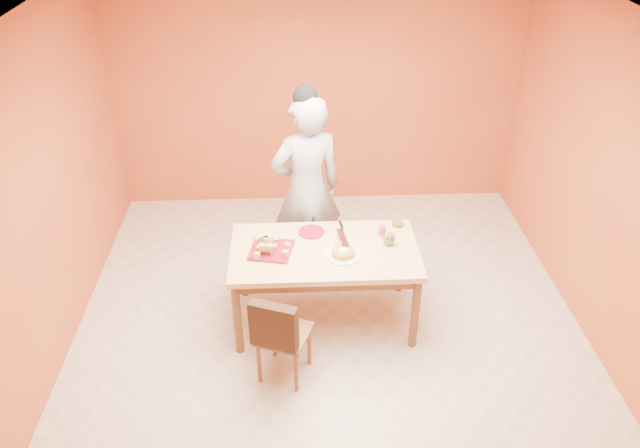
{
  "coord_description": "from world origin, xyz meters",
  "views": [
    {
      "loc": [
        -0.29,
        -4.12,
        3.75
      ],
      "look_at": [
        -0.08,
        0.3,
        0.98
      ],
      "focal_mm": 35.0,
      "sensor_mm": 36.0,
      "label": 1
    }
  ],
  "objects_px": {
    "pastry_platter": "(271,250)",
    "sponge_cake": "(343,253)",
    "person": "(307,190)",
    "checker_tin": "(398,224)",
    "magenta_glass": "(382,231)",
    "egg_ornament": "(389,239)",
    "dining_table": "(324,258)",
    "dining_chair": "(284,333)",
    "red_dinner_plate": "(312,232)"
  },
  "relations": [
    {
      "from": "person",
      "to": "red_dinner_plate",
      "type": "xyz_separation_m",
      "value": [
        0.03,
        -0.46,
        -0.17
      ]
    },
    {
      "from": "pastry_platter",
      "to": "red_dinner_plate",
      "type": "relative_size",
      "value": 1.47
    },
    {
      "from": "red_dinner_plate",
      "to": "magenta_glass",
      "type": "xyz_separation_m",
      "value": [
        0.62,
        -0.07,
        0.04
      ]
    },
    {
      "from": "person",
      "to": "magenta_glass",
      "type": "height_order",
      "value": "person"
    },
    {
      "from": "dining_chair",
      "to": "egg_ornament",
      "type": "height_order",
      "value": "egg_ornament"
    },
    {
      "from": "pastry_platter",
      "to": "checker_tin",
      "type": "relative_size",
      "value": 3.34
    },
    {
      "from": "sponge_cake",
      "to": "magenta_glass",
      "type": "bearing_deg",
      "value": 39.47
    },
    {
      "from": "pastry_platter",
      "to": "sponge_cake",
      "type": "bearing_deg",
      "value": -9.48
    },
    {
      "from": "person",
      "to": "magenta_glass",
      "type": "bearing_deg",
      "value": 124.77
    },
    {
      "from": "red_dinner_plate",
      "to": "checker_tin",
      "type": "distance_m",
      "value": 0.78
    },
    {
      "from": "egg_ornament",
      "to": "dining_table",
      "type": "bearing_deg",
      "value": 166.97
    },
    {
      "from": "person",
      "to": "egg_ornament",
      "type": "distance_m",
      "value": 0.98
    },
    {
      "from": "dining_chair",
      "to": "magenta_glass",
      "type": "bearing_deg",
      "value": 66.19
    },
    {
      "from": "egg_ornament",
      "to": "checker_tin",
      "type": "height_order",
      "value": "egg_ornament"
    },
    {
      "from": "person",
      "to": "checker_tin",
      "type": "height_order",
      "value": "person"
    },
    {
      "from": "magenta_glass",
      "to": "egg_ornament",
      "type": "bearing_deg",
      "value": -76.81
    },
    {
      "from": "person",
      "to": "checker_tin",
      "type": "xyz_separation_m",
      "value": [
        0.81,
        -0.38,
        -0.16
      ]
    },
    {
      "from": "person",
      "to": "dining_table",
      "type": "bearing_deg",
      "value": 84.24
    },
    {
      "from": "egg_ornament",
      "to": "magenta_glass",
      "type": "bearing_deg",
      "value": 86.21
    },
    {
      "from": "person",
      "to": "checker_tin",
      "type": "bearing_deg",
      "value": 139.15
    },
    {
      "from": "checker_tin",
      "to": "sponge_cake",
      "type": "bearing_deg",
      "value": -139.36
    },
    {
      "from": "pastry_platter",
      "to": "red_dinner_plate",
      "type": "xyz_separation_m",
      "value": [
        0.35,
        0.27,
        -0.0
      ]
    },
    {
      "from": "person",
      "to": "egg_ornament",
      "type": "height_order",
      "value": "person"
    },
    {
      "from": "person",
      "to": "red_dinner_plate",
      "type": "distance_m",
      "value": 0.49
    },
    {
      "from": "pastry_platter",
      "to": "red_dinner_plate",
      "type": "distance_m",
      "value": 0.44
    },
    {
      "from": "pastry_platter",
      "to": "sponge_cake",
      "type": "relative_size",
      "value": 1.78
    },
    {
      "from": "pastry_platter",
      "to": "magenta_glass",
      "type": "xyz_separation_m",
      "value": [
        0.97,
        0.2,
        0.04
      ]
    },
    {
      "from": "person",
      "to": "egg_ornament",
      "type": "xyz_separation_m",
      "value": [
        0.68,
        -0.69,
        -0.11
      ]
    },
    {
      "from": "dining_table",
      "to": "person",
      "type": "distance_m",
      "value": 0.79
    },
    {
      "from": "dining_chair",
      "to": "magenta_glass",
      "type": "distance_m",
      "value": 1.29
    },
    {
      "from": "pastry_platter",
      "to": "magenta_glass",
      "type": "distance_m",
      "value": 0.99
    },
    {
      "from": "dining_chair",
      "to": "red_dinner_plate",
      "type": "height_order",
      "value": "dining_chair"
    },
    {
      "from": "red_dinner_plate",
      "to": "magenta_glass",
      "type": "distance_m",
      "value": 0.62
    },
    {
      "from": "egg_ornament",
      "to": "magenta_glass",
      "type": "height_order",
      "value": "egg_ornament"
    },
    {
      "from": "egg_ornament",
      "to": "checker_tin",
      "type": "distance_m",
      "value": 0.34
    },
    {
      "from": "magenta_glass",
      "to": "checker_tin",
      "type": "relative_size",
      "value": 0.9
    },
    {
      "from": "egg_ornament",
      "to": "person",
      "type": "bearing_deg",
      "value": 117.66
    },
    {
      "from": "dining_table",
      "to": "dining_chair",
      "type": "bearing_deg",
      "value": -117.66
    },
    {
      "from": "dining_chair",
      "to": "checker_tin",
      "type": "xyz_separation_m",
      "value": [
        1.04,
        1.03,
        0.34
      ]
    },
    {
      "from": "egg_ornament",
      "to": "magenta_glass",
      "type": "relative_size",
      "value": 1.43
    },
    {
      "from": "checker_tin",
      "to": "pastry_platter",
      "type": "bearing_deg",
      "value": -162.6
    },
    {
      "from": "sponge_cake",
      "to": "checker_tin",
      "type": "relative_size",
      "value": 1.87
    },
    {
      "from": "pastry_platter",
      "to": "red_dinner_plate",
      "type": "height_order",
      "value": "pastry_platter"
    },
    {
      "from": "pastry_platter",
      "to": "egg_ornament",
      "type": "height_order",
      "value": "egg_ornament"
    },
    {
      "from": "dining_chair",
      "to": "person",
      "type": "distance_m",
      "value": 1.51
    },
    {
      "from": "person",
      "to": "egg_ornament",
      "type": "relative_size",
      "value": 14.18
    },
    {
      "from": "dining_chair",
      "to": "egg_ornament",
      "type": "relative_size",
      "value": 6.4
    },
    {
      "from": "dining_table",
      "to": "checker_tin",
      "type": "xyz_separation_m",
      "value": [
        0.68,
        0.35,
        0.11
      ]
    },
    {
      "from": "dining_chair",
      "to": "red_dinner_plate",
      "type": "distance_m",
      "value": 1.04
    },
    {
      "from": "sponge_cake",
      "to": "checker_tin",
      "type": "height_order",
      "value": "sponge_cake"
    }
  ]
}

